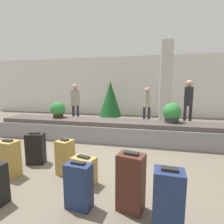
# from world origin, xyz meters

# --- Properties ---
(ground_plane) EXTENTS (18.00, 18.00, 0.00)m
(ground_plane) POSITION_xyz_m (0.00, 0.00, 0.00)
(ground_plane) COLOR #6B6051
(back_wall) EXTENTS (18.00, 0.06, 3.20)m
(back_wall) POSITION_xyz_m (0.00, 6.49, 1.60)
(back_wall) COLOR silver
(back_wall) RESTS_ON ground_plane
(carousel) EXTENTS (7.20, 0.97, 0.60)m
(carousel) POSITION_xyz_m (0.00, 1.79, 0.29)
(carousel) COLOR gray
(carousel) RESTS_ON ground_plane
(pillar) EXTENTS (0.41, 0.41, 3.20)m
(pillar) POSITION_xyz_m (1.61, 3.55, 1.60)
(pillar) COLOR beige
(pillar) RESTS_ON ground_plane
(suitcase_0) EXTENTS (0.44, 0.34, 0.48)m
(suitcase_0) POSITION_xyz_m (0.08, -0.63, 0.23)
(suitcase_0) COLOR #A3843D
(suitcase_0) RESTS_ON ground_plane
(suitcase_1) EXTENTS (0.38, 0.31, 0.78)m
(suitcase_1) POSITION_xyz_m (0.90, -1.08, 0.38)
(suitcase_1) COLOR #472319
(suitcase_1) RESTS_ON ground_plane
(suitcase_2) EXTENTS (0.36, 0.23, 0.64)m
(suitcase_2) POSITION_xyz_m (0.23, -1.19, 0.31)
(suitcase_2) COLOR navy
(suitcase_2) RESTS_ON ground_plane
(suitcase_3) EXTENTS (0.34, 0.27, 0.68)m
(suitcase_3) POSITION_xyz_m (-1.30, -0.70, 0.33)
(suitcase_3) COLOR #A3843D
(suitcase_3) RESTS_ON ground_plane
(suitcase_5) EXTENTS (0.40, 0.31, 0.67)m
(suitcase_5) POSITION_xyz_m (-1.19, -0.13, 0.32)
(suitcase_5) COLOR black
(suitcase_5) RESTS_ON ground_plane
(suitcase_6) EXTENTS (0.33, 0.25, 0.75)m
(suitcase_6) POSITION_xyz_m (1.33, -1.34, 0.36)
(suitcase_6) COLOR navy
(suitcase_6) RESTS_ON ground_plane
(suitcase_7) EXTENTS (0.32, 0.32, 0.66)m
(suitcase_7) POSITION_xyz_m (-0.38, -0.39, 0.32)
(suitcase_7) COLOR #A3843D
(suitcase_7) RESTS_ON ground_plane
(potted_plant_0) EXTENTS (0.47, 0.47, 0.51)m
(potted_plant_0) POSITION_xyz_m (-1.81, 1.90, 0.85)
(potted_plant_0) COLOR #381914
(potted_plant_0) RESTS_ON carousel
(potted_plant_1) EXTENTS (0.50, 0.50, 0.54)m
(potted_plant_1) POSITION_xyz_m (1.69, 1.90, 0.86)
(potted_plant_1) COLOR #2D2D2D
(potted_plant_1) RESTS_ON carousel
(traveler_0) EXTENTS (0.34, 0.36, 1.83)m
(traveler_0) POSITION_xyz_m (2.48, 3.86, 1.12)
(traveler_0) COLOR #282833
(traveler_0) RESTS_ON ground_plane
(traveler_1) EXTENTS (0.35, 0.24, 1.69)m
(traveler_1) POSITION_xyz_m (-1.93, 3.48, 1.01)
(traveler_1) COLOR #282833
(traveler_1) RESTS_ON ground_plane
(traveler_2) EXTENTS (0.31, 0.35, 1.55)m
(traveler_2) POSITION_xyz_m (0.94, 4.22, 0.91)
(traveler_2) COLOR #282833
(traveler_2) RESTS_ON ground_plane
(decorated_tree) EXTENTS (1.07, 1.07, 1.84)m
(decorated_tree) POSITION_xyz_m (-0.79, 4.90, 1.01)
(decorated_tree) COLOR #4C331E
(decorated_tree) RESTS_ON ground_plane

